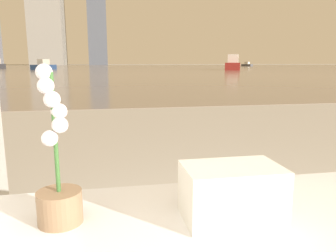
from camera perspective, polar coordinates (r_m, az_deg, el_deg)
The scene contains 7 objects.
potted_orchid at distance 0.98m, azimuth -18.62°, elevation -9.13°, with size 0.13×0.13×0.45m.
towel_stack at distance 0.99m, azimuth 11.00°, elevation -11.28°, with size 0.28×0.18×0.16m.
harbor_water at distance 62.04m, azimuth -10.55°, elevation 9.98°, with size 180.00×110.00×0.01m.
harbor_boat_0 at distance 47.05m, azimuth -20.82°, elevation 9.75°, with size 2.93×3.76×1.36m.
harbor_boat_1 at distance 84.01m, azimuth 13.59°, elevation 10.35°, with size 2.17×2.93×1.05m.
harbor_boat_2 at distance 43.31m, azimuth 11.25°, elevation 10.47°, with size 3.69×5.48×1.95m.
skyline_tower_2 at distance 119.72m, azimuth -12.40°, elevation 20.43°, with size 6.19×6.80×41.93m.
Camera 1 is at (-0.40, -0.03, 0.99)m, focal length 35.00 mm.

